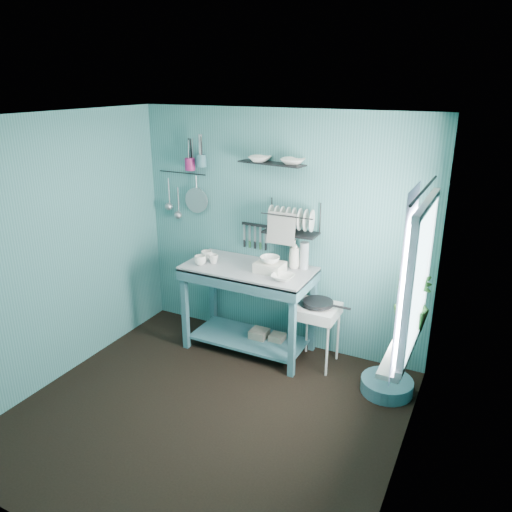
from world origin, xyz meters
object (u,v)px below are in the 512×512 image
at_px(colander, 196,200).
at_px(storage_tin_large, 259,339).
at_px(frying_pan, 318,303).
at_px(potted_plant, 412,302).
at_px(water_bottle, 304,256).
at_px(hotplate_stand, 317,335).
at_px(work_counter, 249,309).
at_px(mug_mid, 213,259).
at_px(floor_basin, 387,386).
at_px(wash_tub, 270,267).
at_px(soap_bottle, 294,254).
at_px(utensil_cup_magenta, 190,164).
at_px(mug_right, 207,255).
at_px(utensil_cup_teal, 201,161).
at_px(mug_left, 200,260).
at_px(dish_rack, 291,218).
at_px(storage_tin_small, 277,343).

distance_m(colander, storage_tin_large, 1.67).
relative_size(frying_pan, potted_plant, 0.61).
xyz_separation_m(water_bottle, hotplate_stand, (0.23, -0.17, -0.76)).
height_order(work_counter, hotplate_stand, work_counter).
bearing_deg(work_counter, mug_mid, -171.92).
xyz_separation_m(water_bottle, floor_basin, (1.00, -0.35, -1.02)).
distance_m(work_counter, wash_tub, 0.58).
relative_size(soap_bottle, utensil_cup_magenta, 2.30).
distance_m(mug_mid, hotplate_stand, 1.32).
distance_m(work_counter, colander, 1.33).
bearing_deg(wash_tub, water_bottle, 41.63).
height_order(mug_right, wash_tub, wash_tub).
bearing_deg(water_bottle, mug_mid, -162.72).
relative_size(water_bottle, utensil_cup_magenta, 2.15).
bearing_deg(potted_plant, floor_basin, 121.94).
bearing_deg(utensil_cup_teal, hotplate_stand, -8.61).
bearing_deg(wash_tub, mug_right, 178.47).
distance_m(water_bottle, floor_basin, 1.47).
relative_size(mug_left, soap_bottle, 0.41).
bearing_deg(dish_rack, wash_tub, -112.88).
xyz_separation_m(water_bottle, colander, (-1.32, 0.07, 0.41)).
height_order(potted_plant, storage_tin_large, potted_plant).
bearing_deg(floor_basin, utensil_cup_teal, 169.84).
bearing_deg(storage_tin_large, soap_bottle, 25.11).
distance_m(dish_rack, storage_tin_small, 1.36).
bearing_deg(mug_left, colander, 124.87).
xyz_separation_m(wash_tub, storage_tin_small, (0.05, 0.10, -0.89)).
relative_size(work_counter, potted_plant, 2.71).
height_order(mug_left, hotplate_stand, mug_left).
relative_size(mug_mid, utensil_cup_magenta, 0.77).
xyz_separation_m(hotplate_stand, frying_pan, (0.00, 0.00, 0.36)).
xyz_separation_m(mug_left, potted_plant, (2.17, -0.26, 0.08)).
distance_m(utensil_cup_magenta, storage_tin_large, 2.03).
height_order(mug_left, utensil_cup_teal, utensil_cup_teal).
relative_size(mug_left, wash_tub, 0.44).
bearing_deg(utensil_cup_magenta, floor_basin, -9.55).
xyz_separation_m(hotplate_stand, potted_plant, (0.94, -0.46, 0.75)).
relative_size(soap_bottle, colander, 1.07).
bearing_deg(water_bottle, colander, 176.78).
relative_size(mug_mid, storage_tin_large, 0.45).
bearing_deg(dish_rack, frying_pan, -19.66).
height_order(dish_rack, storage_tin_large, dish_rack).
bearing_deg(utensil_cup_magenta, potted_plant, -15.01).
bearing_deg(colander, potted_plant, -15.91).
bearing_deg(water_bottle, wash_tub, -138.37).
xyz_separation_m(mug_left, colander, (-0.32, 0.45, 0.51)).
xyz_separation_m(soap_bottle, colander, (-1.22, 0.09, 0.40)).
bearing_deg(utensil_cup_magenta, dish_rack, -2.36).
height_order(hotplate_stand, dish_rack, dish_rack).
xyz_separation_m(dish_rack, potted_plant, (1.32, -0.63, -0.38)).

